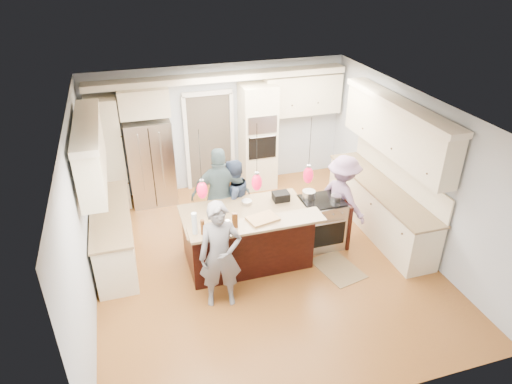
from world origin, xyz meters
TOP-DOWN VIEW (x-y plane):
  - ground_plane at (0.00, 0.00)m, footprint 6.00×6.00m
  - room_shell at (0.00, 0.00)m, footprint 5.54×6.04m
  - refrigerator at (-1.55, 2.64)m, footprint 0.90×0.70m
  - oven_column at (0.75, 2.67)m, footprint 0.72×0.69m
  - back_upper_cabinets at (-0.75, 2.76)m, footprint 5.30×0.61m
  - right_counter_run at (2.44, 0.30)m, footprint 0.64×3.10m
  - left_cabinets at (-2.44, 0.80)m, footprint 0.64×2.30m
  - kitchen_island at (-0.25, 0.07)m, footprint 2.10×1.46m
  - island_range at (1.16, 0.15)m, footprint 0.82×0.71m
  - pendant_lights at (-0.25, -0.51)m, footprint 1.75×0.15m
  - person_bar_end at (-0.90, -0.83)m, footprint 0.69×0.51m
  - person_far_left at (-0.29, 0.85)m, footprint 0.93×0.85m
  - person_far_right at (-0.50, 0.85)m, footprint 1.11×0.60m
  - person_range_side at (1.60, 0.28)m, footprint 0.89×1.18m
  - floor_rug at (1.15, -0.63)m, footprint 0.77×0.98m
  - water_bottle at (-1.20, -0.54)m, footprint 0.08×0.08m
  - beer_bottle_a at (-1.09, -0.58)m, footprint 0.06×0.06m
  - beer_bottle_b at (-0.58, -0.54)m, footprint 0.08×0.08m
  - beer_bottle_c at (-0.61, -0.55)m, footprint 0.07×0.07m
  - drink_can at (-0.70, -0.52)m, footprint 0.07×0.07m
  - cutting_board at (-0.14, -0.47)m, footprint 0.51×0.42m
  - pot_large at (0.94, 0.28)m, footprint 0.23×0.23m
  - pot_small at (1.37, 0.08)m, footprint 0.18×0.18m

SIDE VIEW (x-z plane):
  - ground_plane at x=0.00m, z-range 0.00..0.00m
  - floor_rug at x=1.15m, z-range 0.00..0.01m
  - island_range at x=1.16m, z-range 0.00..0.92m
  - kitchen_island at x=-0.25m, z-range -0.08..1.04m
  - person_far_left at x=-0.29m, z-range 0.00..1.54m
  - person_range_side at x=1.60m, z-range 0.00..1.62m
  - person_bar_end at x=-0.90m, z-range 0.00..1.73m
  - person_far_right at x=-0.50m, z-range 0.00..1.79m
  - refrigerator at x=-1.55m, z-range 0.00..1.80m
  - pot_small at x=1.37m, z-range 0.92..1.01m
  - pot_large at x=0.94m, z-range 0.92..1.05m
  - right_counter_run at x=2.44m, z-range -0.20..2.31m
  - left_cabinets at x=-2.44m, z-range -0.20..2.31m
  - cutting_board at x=-0.14m, z-range 1.12..1.16m
  - oven_column at x=0.75m, z-range 0.00..2.30m
  - drink_can at x=-0.70m, z-range 1.12..1.24m
  - beer_bottle_b at x=-0.58m, z-range 1.12..1.35m
  - beer_bottle_a at x=-1.09m, z-range 1.12..1.36m
  - beer_bottle_c at x=-0.61m, z-range 1.12..1.37m
  - water_bottle at x=-1.20m, z-range 1.12..1.46m
  - back_upper_cabinets at x=-0.75m, z-range 0.40..2.94m
  - pendant_lights at x=-0.25m, z-range 1.29..2.32m
  - room_shell at x=0.00m, z-range 0.46..3.18m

